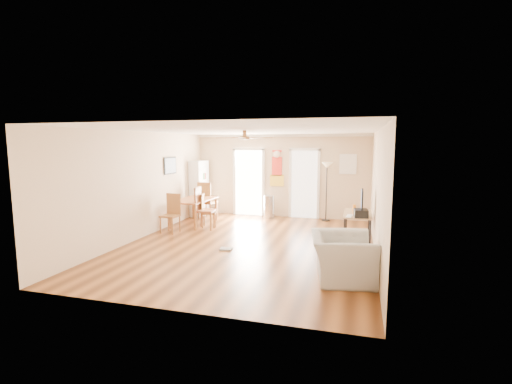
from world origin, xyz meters
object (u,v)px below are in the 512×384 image
(dining_chair_far, at_px, (208,200))
(dining_table, at_px, (194,212))
(dining_chair_near, at_px, (170,214))
(printer, at_px, (361,213))
(dining_chair_right_a, at_px, (209,211))
(wastebasket_a, at_px, (332,240))
(trash_can, at_px, (269,207))
(dining_chair_right_b, at_px, (206,208))
(torchiere_lamp, at_px, (326,192))
(armchair, at_px, (342,257))
(computer_desk, at_px, (357,227))
(bookshelf, at_px, (199,188))

(dining_chair_far, bearing_deg, dining_table, 96.46)
(dining_chair_near, relative_size, printer, 2.93)
(dining_chair_right_a, distance_m, wastebasket_a, 3.63)
(trash_can, xyz_separation_m, printer, (2.75, -2.61, 0.41))
(wastebasket_a, bearing_deg, dining_chair_right_b, 165.63)
(dining_chair_near, height_order, printer, dining_chair_near)
(torchiere_lamp, bearing_deg, armchair, -81.85)
(dining_chair_right_b, height_order, trash_can, dining_chair_right_b)
(trash_can, relative_size, computer_desk, 0.56)
(dining_chair_near, relative_size, armchair, 0.85)
(dining_chair_near, bearing_deg, dining_chair_far, 88.64)
(bookshelf, bearing_deg, wastebasket_a, -28.74)
(dining_chair_right_a, distance_m, torchiere_lamp, 3.55)
(wastebasket_a, bearing_deg, dining_chair_far, 150.27)
(dining_chair_far, xyz_separation_m, wastebasket_a, (3.96, -2.26, -0.40))
(dining_chair_right_a, height_order, armchair, dining_chair_right_a)
(dining_table, xyz_separation_m, trash_can, (1.85, 1.49, -0.01))
(printer, xyz_separation_m, wastebasket_a, (-0.61, -0.20, -0.60))
(dining_chair_right_b, relative_size, wastebasket_a, 3.43)
(dining_chair_near, xyz_separation_m, trash_can, (2.02, 2.58, -0.15))
(dining_table, relative_size, armchair, 1.25)
(bookshelf, relative_size, wastebasket_a, 5.35)
(dining_chair_right_a, height_order, dining_chair_near, dining_chair_near)
(torchiere_lamp, height_order, printer, torchiere_lamp)
(dining_table, relative_size, dining_chair_right_a, 1.59)
(dining_chair_far, relative_size, armchair, 0.96)
(trash_can, height_order, printer, printer)
(torchiere_lamp, bearing_deg, wastebasket_a, -82.35)
(torchiere_lamp, bearing_deg, dining_chair_right_b, -147.02)
(torchiere_lamp, bearing_deg, bookshelf, -175.95)
(dining_chair_near, relative_size, wastebasket_a, 3.03)
(dining_table, height_order, wastebasket_a, dining_table)
(trash_can, bearing_deg, printer, -43.53)
(dining_table, bearing_deg, printer, -13.72)
(dining_chair_near, height_order, dining_chair_far, dining_chair_far)
(bookshelf, distance_m, printer, 5.54)
(dining_chair_right_a, xyz_separation_m, dining_chair_near, (-0.72, -0.87, 0.04))
(computer_desk, bearing_deg, dining_table, 171.69)
(dining_chair_right_a, xyz_separation_m, dining_chair_far, (-0.51, 1.16, 0.11))
(dining_chair_right_b, xyz_separation_m, trash_can, (1.30, 1.93, -0.21))
(trash_can, height_order, computer_desk, trash_can)
(dining_chair_right_a, relative_size, torchiere_lamp, 0.52)
(dining_chair_near, relative_size, trash_can, 1.42)
(dining_table, height_order, trash_can, dining_table)
(dining_chair_near, bearing_deg, wastebasket_a, 1.24)
(dining_chair_far, relative_size, wastebasket_a, 3.43)
(dining_chair_right_b, height_order, dining_chair_far, same)
(dining_chair_far, xyz_separation_m, armchair, (4.26, -4.23, -0.18))
(wastebasket_a, bearing_deg, trash_can, 127.27)
(dining_chair_right_b, xyz_separation_m, dining_chair_near, (-0.72, -0.65, -0.06))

